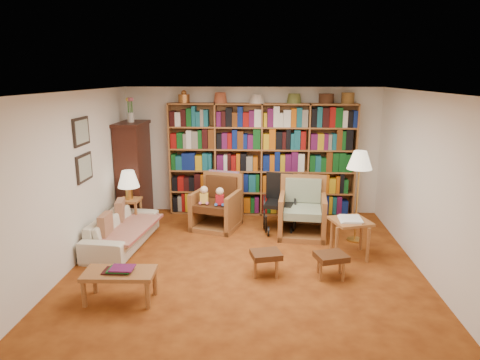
# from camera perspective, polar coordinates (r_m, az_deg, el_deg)

# --- Properties ---
(floor) EXTENTS (5.00, 5.00, 0.00)m
(floor) POSITION_cam_1_polar(r_m,az_deg,el_deg) (6.50, 0.79, -10.89)
(floor) COLOR #974B17
(floor) RESTS_ON ground
(ceiling) EXTENTS (5.00, 5.00, 0.00)m
(ceiling) POSITION_cam_1_polar(r_m,az_deg,el_deg) (5.91, 0.87, 11.70)
(ceiling) COLOR white
(ceiling) RESTS_ON wall_back
(wall_back) EXTENTS (5.00, 0.00, 5.00)m
(wall_back) POSITION_cam_1_polar(r_m,az_deg,el_deg) (8.53, 1.57, 3.90)
(wall_back) COLOR white
(wall_back) RESTS_ON floor
(wall_front) EXTENTS (5.00, 0.00, 5.00)m
(wall_front) POSITION_cam_1_polar(r_m,az_deg,el_deg) (3.71, -0.89, -9.45)
(wall_front) COLOR white
(wall_front) RESTS_ON floor
(wall_left) EXTENTS (0.00, 5.00, 5.00)m
(wall_left) POSITION_cam_1_polar(r_m,az_deg,el_deg) (6.68, -21.13, 0.17)
(wall_left) COLOR white
(wall_left) RESTS_ON floor
(wall_right) EXTENTS (0.00, 5.00, 5.00)m
(wall_right) POSITION_cam_1_polar(r_m,az_deg,el_deg) (6.48, 23.49, -0.44)
(wall_right) COLOR white
(wall_right) RESTS_ON floor
(bookshelf) EXTENTS (3.60, 0.30, 2.42)m
(bookshelf) POSITION_cam_1_polar(r_m,az_deg,el_deg) (8.38, 2.90, 3.15)
(bookshelf) COLOR #A46032
(bookshelf) RESTS_ON floor
(curio_cabinet) EXTENTS (0.50, 0.95, 2.40)m
(curio_cabinet) POSITION_cam_1_polar(r_m,az_deg,el_deg) (8.48, -13.97, 1.39)
(curio_cabinet) COLOR #36170E
(curio_cabinet) RESTS_ON floor
(framed_pictures) EXTENTS (0.03, 0.52, 0.97)m
(framed_pictures) POSITION_cam_1_polar(r_m,az_deg,el_deg) (6.87, -20.22, 3.80)
(framed_pictures) COLOR black
(framed_pictures) RESTS_ON wall_left
(sofa) EXTENTS (1.78, 0.81, 0.51)m
(sofa) POSITION_cam_1_polar(r_m,az_deg,el_deg) (7.28, -15.45, -6.50)
(sofa) COLOR beige
(sofa) RESTS_ON floor
(sofa_throw) EXTENTS (0.95, 1.56, 0.04)m
(sofa_throw) POSITION_cam_1_polar(r_m,az_deg,el_deg) (7.25, -15.10, -6.18)
(sofa_throw) COLOR #C2B18D
(sofa_throw) RESTS_ON sofa
(cushion_left) EXTENTS (0.19, 0.40, 0.39)m
(cushion_left) POSITION_cam_1_polar(r_m,az_deg,el_deg) (7.57, -15.65, -4.15)
(cushion_left) COLOR maroon
(cushion_left) RESTS_ON sofa
(cushion_right) EXTENTS (0.12, 0.37, 0.37)m
(cushion_right) POSITION_cam_1_polar(r_m,az_deg,el_deg) (6.95, -17.49, -5.91)
(cushion_right) COLOR maroon
(cushion_right) RESTS_ON sofa
(side_table_lamp) EXTENTS (0.38, 0.38, 0.56)m
(side_table_lamp) POSITION_cam_1_polar(r_m,az_deg,el_deg) (7.96, -14.43, -3.55)
(side_table_lamp) COLOR #A46032
(side_table_lamp) RESTS_ON floor
(table_lamp) EXTENTS (0.38, 0.38, 0.52)m
(table_lamp) POSITION_cam_1_polar(r_m,az_deg,el_deg) (7.83, -14.65, 0.01)
(table_lamp) COLOR gold
(table_lamp) RESTS_ON side_table_lamp
(armchair_leather) EXTENTS (0.98, 1.00, 0.98)m
(armchair_leather) POSITION_cam_1_polar(r_m,az_deg,el_deg) (7.87, -3.10, -3.35)
(armchair_leather) COLOR #A46032
(armchair_leather) RESTS_ON floor
(armchair_sage) EXTENTS (0.88, 0.90, 1.00)m
(armchair_sage) POSITION_cam_1_polar(r_m,az_deg,el_deg) (7.57, 8.23, -4.30)
(armchair_sage) COLOR #A46032
(armchair_sage) RESTS_ON floor
(wheelchair) EXTENTS (0.59, 0.80, 1.00)m
(wheelchair) POSITION_cam_1_polar(r_m,az_deg,el_deg) (7.73, 5.28, -3.25)
(wheelchair) COLOR black
(wheelchair) RESTS_ON floor
(floor_lamp) EXTENTS (0.41, 0.41, 1.53)m
(floor_lamp) POSITION_cam_1_polar(r_m,az_deg,el_deg) (7.18, 15.66, 2.09)
(floor_lamp) COLOR gold
(floor_lamp) RESTS_ON floor
(side_table_papers) EXTENTS (0.67, 0.67, 0.61)m
(side_table_papers) POSITION_cam_1_polar(r_m,az_deg,el_deg) (6.76, 14.48, -5.91)
(side_table_papers) COLOR #A46032
(side_table_papers) RESTS_ON floor
(footstool_a) EXTENTS (0.47, 0.43, 0.34)m
(footstool_a) POSITION_cam_1_polar(r_m,az_deg,el_deg) (6.03, 3.49, -10.09)
(footstool_a) COLOR #4B2414
(footstool_a) RESTS_ON floor
(footstool_b) EXTENTS (0.49, 0.45, 0.34)m
(footstool_b) POSITION_cam_1_polar(r_m,az_deg,el_deg) (6.08, 12.05, -10.16)
(footstool_b) COLOR #4B2414
(footstool_b) RESTS_ON floor
(coffee_table) EXTENTS (0.88, 0.47, 0.44)m
(coffee_table) POSITION_cam_1_polar(r_m,az_deg,el_deg) (5.55, -15.78, -12.15)
(coffee_table) COLOR #A46032
(coffee_table) RESTS_ON floor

